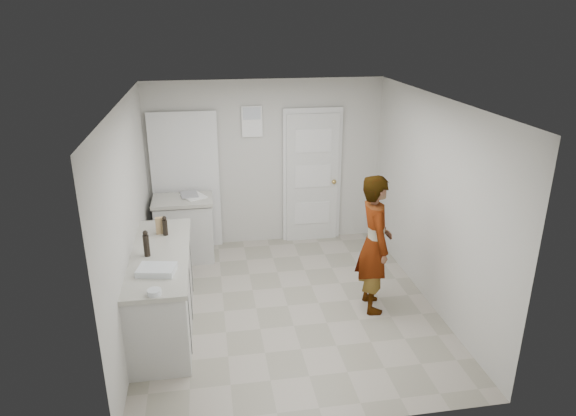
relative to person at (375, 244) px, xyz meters
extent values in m
plane|color=gray|center=(-1.00, 0.18, -0.84)|extent=(4.00, 4.00, 0.00)
plane|color=beige|center=(-1.00, 2.18, 0.41)|extent=(3.50, 0.00, 3.50)
plane|color=beige|center=(-1.00, -1.82, 0.41)|extent=(3.50, 0.00, 3.50)
plane|color=beige|center=(-2.75, 0.18, 0.41)|extent=(0.00, 4.00, 4.00)
plane|color=beige|center=(0.75, 0.18, 0.41)|extent=(0.00, 4.00, 4.00)
plane|color=silver|center=(-1.00, 0.18, 1.66)|extent=(4.00, 4.00, 0.00)
cube|color=silver|center=(-0.30, 2.11, 0.16)|extent=(0.80, 0.05, 2.00)
cube|color=silver|center=(-0.30, 2.14, 0.19)|extent=(0.90, 0.04, 2.10)
sphere|color=#B99347|center=(0.03, 2.06, 0.11)|extent=(0.07, 0.07, 0.07)
cube|color=white|center=(-1.20, 2.15, 1.06)|extent=(0.30, 0.02, 0.45)
cube|color=black|center=(-2.20, 2.15, 0.18)|extent=(0.90, 0.05, 2.04)
cube|color=silver|center=(-2.20, 2.12, 0.19)|extent=(0.98, 0.02, 2.10)
cube|color=#BCBBB7|center=(-2.45, -0.02, -0.41)|extent=(0.60, 1.90, 0.86)
cube|color=black|center=(-2.45, -0.02, -0.80)|extent=(0.56, 1.86, 0.08)
cube|color=#B3AFA4|center=(-2.45, -0.02, 0.06)|extent=(0.64, 1.96, 0.05)
cube|color=#BCBBB7|center=(-2.25, 1.73, -0.41)|extent=(0.80, 0.55, 0.86)
cube|color=black|center=(-2.25, 1.73, -0.80)|extent=(0.75, 0.54, 0.08)
cube|color=#B3AFA4|center=(-2.25, 1.73, 0.06)|extent=(0.84, 0.61, 0.05)
imported|color=silver|center=(0.00, 0.00, 0.00)|extent=(0.44, 0.63, 1.68)
cube|color=#9E764F|center=(-2.46, 0.52, 0.19)|extent=(0.13, 0.08, 0.20)
cylinder|color=tan|center=(-2.45, 0.66, 0.13)|extent=(0.06, 0.06, 0.09)
cylinder|color=black|center=(-2.41, 0.46, 0.18)|extent=(0.06, 0.06, 0.19)
sphere|color=black|center=(-2.41, 0.46, 0.30)|extent=(0.05, 0.05, 0.05)
cylinder|color=black|center=(-2.57, -0.08, 0.21)|extent=(0.07, 0.07, 0.24)
sphere|color=black|center=(-2.57, -0.08, 0.35)|extent=(0.06, 0.06, 0.06)
cube|color=silver|center=(-2.44, -0.49, 0.12)|extent=(0.41, 0.32, 0.06)
cube|color=white|center=(-2.44, -0.49, 0.11)|extent=(0.36, 0.27, 0.05)
cylinder|color=silver|center=(-2.43, -0.92, 0.11)|extent=(0.13, 0.13, 0.05)
sphere|color=white|center=(-2.45, -0.93, 0.11)|extent=(0.04, 0.04, 0.04)
sphere|color=white|center=(-2.41, -0.91, 0.11)|extent=(0.04, 0.04, 0.04)
cube|color=white|center=(-2.10, 1.79, 0.09)|extent=(0.41, 0.45, 0.01)
camera|label=1|loc=(-1.89, -5.22, 2.51)|focal=32.00mm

